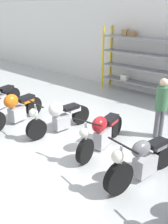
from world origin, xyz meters
name	(u,v)px	position (x,y,z in m)	size (l,w,h in m)	color
ground_plane	(74,141)	(0.00, 0.00, 0.00)	(30.00, 30.00, 0.00)	#B2B7B7
back_wall	(167,50)	(0.00, 5.02, 1.80)	(30.00, 0.08, 3.60)	white
shelving_rack	(145,61)	(-0.65, 4.66, 1.37)	(3.81, 0.63, 2.58)	yellow
motorcycle_orange	(15,109)	(-2.10, -0.34, 0.46)	(0.63, 2.08, 1.05)	black
motorcycle_white	(59,117)	(-0.71, 0.15, 0.44)	(0.65, 2.07, 1.00)	black
motorcycle_red	(102,132)	(0.74, 0.21, 0.44)	(0.73, 2.07, 0.99)	black
motorcycle_grey	(143,160)	(2.11, -0.21, 0.44)	(0.72, 2.02, 1.02)	black
person_near_rack	(161,104)	(1.50, 1.71, 0.94)	(0.39, 0.39, 1.61)	#595960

